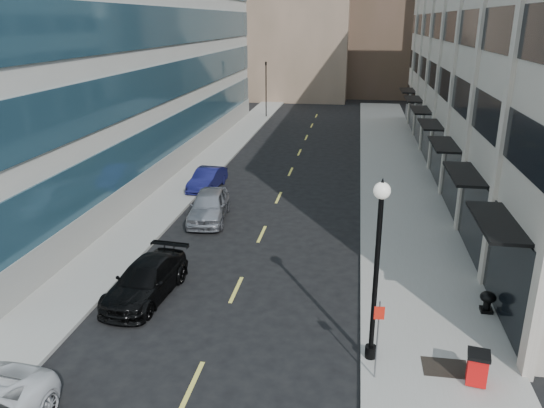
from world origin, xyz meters
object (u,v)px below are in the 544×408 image
(car_blue_sedan, at_px, (207,179))
(sign_post, at_px, (378,330))
(car_black_pickup, at_px, (146,280))
(lamppost, at_px, (377,257))
(car_silver_sedan, at_px, (209,206))
(urn_planter, at_px, (488,300))
(trash_bin, at_px, (477,367))
(traffic_signal, at_px, (266,65))

(car_blue_sedan, distance_m, sign_post, 20.73)
(car_black_pickup, bearing_deg, lamppost, -12.87)
(car_black_pickup, relative_size, car_silver_sedan, 1.02)
(car_silver_sedan, xyz_separation_m, urn_planter, (12.80, -8.07, -0.18))
(car_black_pickup, bearing_deg, car_silver_sedan, 94.52)
(trash_bin, relative_size, urn_planter, 1.29)
(trash_bin, height_order, urn_planter, trash_bin)
(car_blue_sedan, distance_m, trash_bin, 22.15)
(traffic_signal, relative_size, car_blue_sedan, 1.69)
(sign_post, bearing_deg, car_black_pickup, 150.40)
(lamppost, relative_size, sign_post, 2.30)
(urn_planter, bearing_deg, car_silver_sedan, 147.76)
(car_black_pickup, distance_m, lamppost, 9.61)
(car_black_pickup, distance_m, urn_planter, 12.98)
(traffic_signal, xyz_separation_m, trash_bin, (13.87, -44.81, -5.01))
(lamppost, bearing_deg, urn_planter, 39.37)
(trash_bin, bearing_deg, car_silver_sedan, 143.18)
(sign_post, relative_size, urn_planter, 3.23)
(traffic_signal, bearing_deg, sign_post, -76.37)
(trash_bin, bearing_deg, car_black_pickup, 172.64)
(urn_planter, bearing_deg, car_black_pickup, -177.23)
(trash_bin, xyz_separation_m, urn_planter, (1.23, 4.34, -0.07))
(car_blue_sedan, relative_size, sign_post, 1.59)
(car_black_pickup, bearing_deg, car_blue_sedan, 101.43)
(car_black_pickup, bearing_deg, urn_planter, 8.40)
(car_blue_sedan, relative_size, trash_bin, 3.96)
(lamppost, bearing_deg, car_blue_sedan, 120.72)
(traffic_signal, relative_size, urn_planter, 8.66)
(car_silver_sedan, bearing_deg, car_blue_sedan, 100.21)
(car_silver_sedan, xyz_separation_m, trash_bin, (11.57, -12.41, -0.11))
(lamppost, xyz_separation_m, sign_post, (0.11, -1.01, -1.86))
(traffic_signal, distance_m, sign_post, 46.48)
(car_black_pickup, height_order, lamppost, lamppost)
(traffic_signal, height_order, car_black_pickup, traffic_signal)
(sign_post, bearing_deg, urn_planter, 41.69)
(traffic_signal, height_order, sign_post, traffic_signal)
(trash_bin, xyz_separation_m, lamppost, (-3.07, 0.81, 2.96))
(traffic_signal, xyz_separation_m, urn_planter, (15.10, -40.47, -5.08))
(lamppost, relative_size, urn_planter, 7.43)
(car_silver_sedan, xyz_separation_m, sign_post, (8.61, -12.61, 0.99))
(traffic_signal, xyz_separation_m, car_blue_sedan, (0.70, -27.00, -5.04))
(sign_post, xyz_separation_m, urn_planter, (4.19, 4.54, -1.17))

